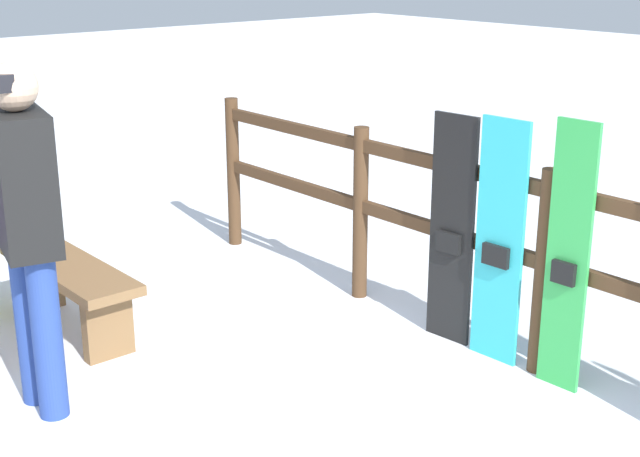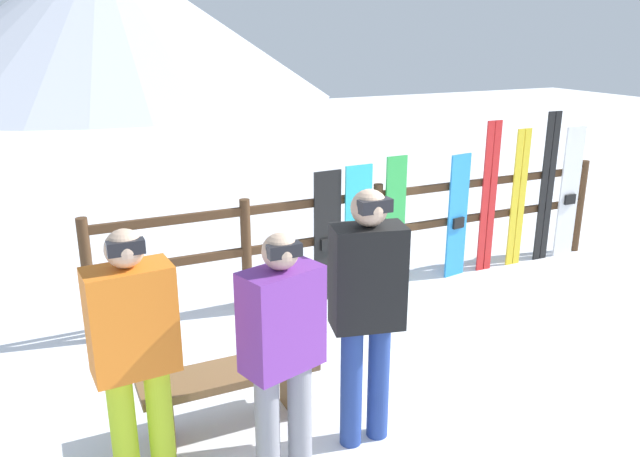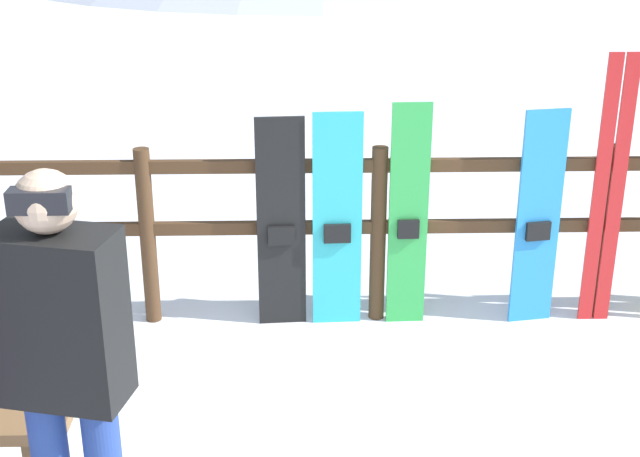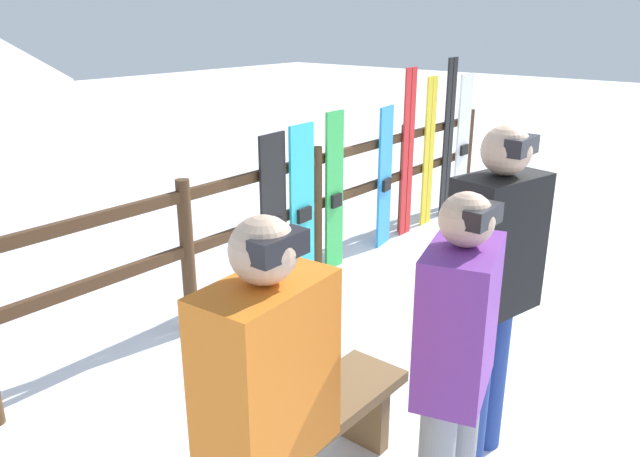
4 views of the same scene
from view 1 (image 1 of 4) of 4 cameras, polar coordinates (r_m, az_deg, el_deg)
The scene contains 6 objects.
fence at distance 4.92m, azimuth 14.20°, elevation -1.53°, with size 5.92×0.10×1.16m.
bench at distance 5.60m, azimuth -15.71°, elevation -3.33°, with size 1.23×0.36×0.44m.
person_black at distance 4.50m, azimuth -18.28°, elevation 0.72°, with size 0.50×0.35×1.77m.
snowboard_black_stripe at distance 5.24m, azimuth 8.42°, elevation -0.16°, with size 0.30×0.07×1.37m.
snowboard_cyan at distance 5.03m, azimuth 11.40°, elevation -0.95°, with size 0.31×0.06×1.40m.
snowboard_green at distance 4.77m, azimuth 15.55°, elevation -1.92°, with size 0.24×0.06×1.45m.
Camera 1 is at (2.65, -1.68, 2.28)m, focal length 50.00 mm.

